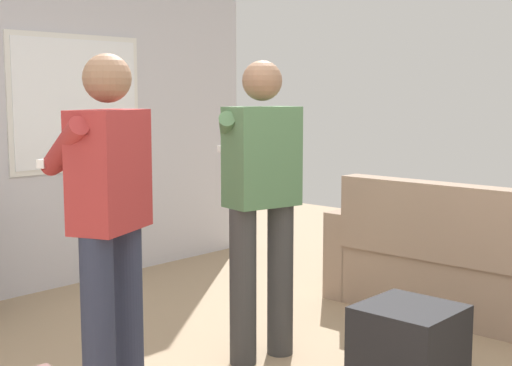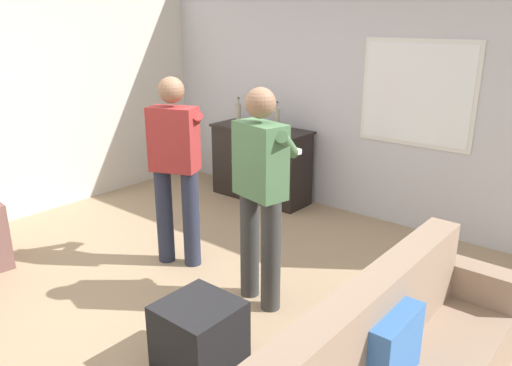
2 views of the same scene
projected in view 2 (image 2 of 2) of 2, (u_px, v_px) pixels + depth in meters
ground at (170, 299)px, 3.98m from camera, size 10.40×10.40×0.00m
wall_back_with_window at (350, 89)px, 5.47m from camera, size 5.20×0.15×2.80m
sideboard_cabinet at (261, 163)px, 6.10m from camera, size 1.27×0.49×0.89m
bottle_wine_green at (277, 119)px, 5.77m from camera, size 0.06×0.06×0.34m
bottle_liquor_amber at (239, 114)px, 6.07m from camera, size 0.06×0.06×0.34m
ottoman at (199, 334)px, 3.17m from camera, size 0.47×0.47×0.44m
person_standing_left at (176, 163)px, 4.31m from camera, size 0.51×0.52×1.68m
person_standing_right at (261, 188)px, 3.68m from camera, size 0.55×0.51×1.68m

